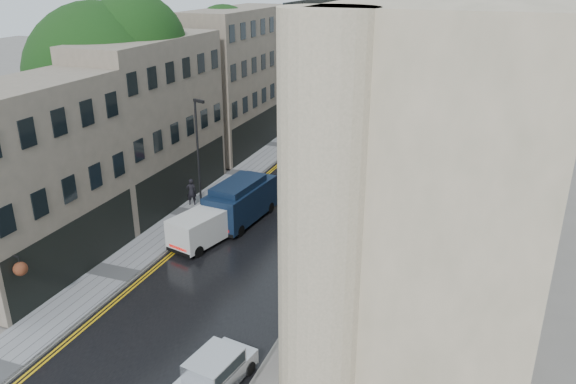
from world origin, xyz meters
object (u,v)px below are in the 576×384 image
Objects in this scene: white_lorry at (378,123)px; lamp_post_near at (198,162)px; tree_far at (202,79)px; pedestrian at (191,192)px; tree_near at (104,101)px; lamp_post_far at (279,101)px; white_van at (174,233)px; cream_bus at (301,156)px; navy_van at (210,208)px.

lamp_post_near reaches higher than white_lorry.
tree_far reaches higher than pedestrian.
tree_near reaches higher than tree_far.
white_van is at bearing -74.02° from lamp_post_far.
tree_near is 1.21× the size of cream_bus.
white_lorry is (3.94, 10.25, 0.50)m from cream_bus.
tree_far is at bearing 88.68° from tree_near.
tree_near is at bearing -134.68° from white_lorry.
cream_bus is 14.71m from white_van.
navy_van is (-5.88, -21.70, -0.61)m from white_lorry.
tree_near is 2.44× the size of navy_van.
pedestrian is 0.24× the size of lamp_post_near.
lamp_post_near is at bearing -114.67° from cream_bus.
white_lorry is at bearing 89.32° from white_van.
tree_far reaches higher than lamp_post_near.
cream_bus is 1.46× the size of white_lorry.
tree_near is at bearing -91.32° from tree_far.
lamp_post_near is at bearing -115.99° from white_lorry.
white_lorry is 25.59m from white_van.
pedestrian is (5.65, -12.48, -5.17)m from tree_far.
tree_far is 1.59× the size of white_lorry.
tree_far reaches higher than navy_van.
tree_near is 1.11× the size of tree_far.
tree_near is 1.77× the size of lamp_post_near.
cream_bus is at bearing -141.68° from pedestrian.
navy_van reaches higher than pedestrian.
tree_near is 15.69m from lamp_post_far.
tree_near is 11.47m from white_van.
navy_van is at bearing -112.27° from white_lorry.
tree_near reaches higher than navy_van.
navy_van is (8.95, -2.42, -5.48)m from tree_near.
white_van is at bearing -66.79° from tree_far.
navy_van reaches higher than white_van.
white_van is 3.12m from navy_van.
white_lorry is 1.00× the size of lamp_post_near.
cream_bus is 6.71m from lamp_post_far.
tree_far is at bearing 124.51° from navy_van.
navy_van is 16.56m from lamp_post_far.
lamp_post_near is 0.86× the size of lamp_post_far.
white_lorry is at bearing 52.42° from tree_near.
lamp_post_far is (-0.97, 19.16, 3.61)m from white_van.
white_van is (7.90, -18.42, -5.18)m from tree_far.
lamp_post_near is (7.75, -1.41, -2.90)m from tree_near.
tree_far is 1.37× the size of lamp_post_far.
cream_bus is at bearing 85.58° from navy_van.
tree_far is 7.15m from lamp_post_far.
lamp_post_near is (7.45, -14.41, -2.19)m from tree_far.
navy_van is 0.73× the size of lamp_post_near.
white_lorry reaches higher than white_van.
pedestrian is (-3.00, 2.94, -0.41)m from navy_van.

